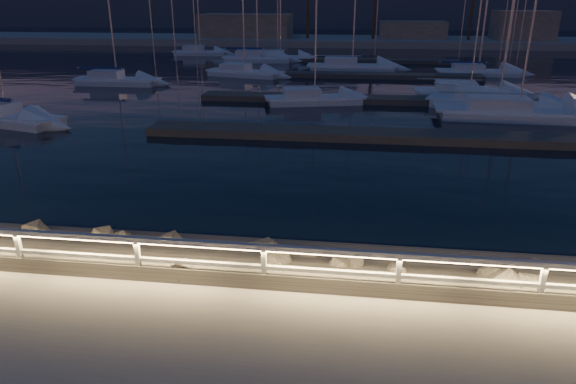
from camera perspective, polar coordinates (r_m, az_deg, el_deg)
name	(u,v)px	position (r m, az deg, el deg)	size (l,w,h in m)	color
ground	(352,292)	(11.88, 7.08, -11.00)	(400.00, 400.00, 0.00)	#9E998E
harbor_water	(358,94)	(41.96, 7.75, 10.70)	(400.00, 440.00, 0.60)	black
guard_rail	(350,262)	(11.49, 6.90, -7.70)	(44.11, 0.12, 1.06)	silver
riprap	(493,282)	(13.35, 21.80, -9.30)	(23.35, 2.65, 1.31)	slate
floating_docks	(358,85)	(43.13, 7.80, 11.73)	(22.00, 36.00, 0.40)	#564E48
far_shore	(359,39)	(84.38, 7.88, 16.53)	(160.00, 14.00, 5.20)	#9E998E
distant_hills	(277,4)	(145.49, -1.19, 20.15)	(230.00, 37.50, 18.00)	#3A475B
sailboat_a	(5,116)	(34.13, -28.92, 7.41)	(7.43, 3.82, 12.26)	silver
sailboat_c	(494,103)	(36.31, 21.95, 9.17)	(9.09, 5.67, 15.00)	silver
sailboat_e	(115,80)	(46.25, -18.66, 11.76)	(7.15, 2.27, 12.16)	silver
sailboat_f	(312,98)	(35.82, 2.68, 10.40)	(7.05, 3.59, 11.58)	silver
sailboat_g	(467,92)	(40.22, 19.24, 10.46)	(8.03, 2.80, 13.42)	silver
sailboat_h	(514,111)	(34.06, 23.78, 8.25)	(9.92, 3.36, 16.55)	silver
sailboat_i	(256,58)	(60.22, -3.60, 14.65)	(8.01, 2.86, 13.48)	silver
sailboat_j	(243,72)	(49.08, -5.04, 13.17)	(7.56, 3.95, 12.41)	silver
sailboat_k	(350,66)	(53.20, 6.89, 13.73)	(9.03, 2.92, 15.18)	silver
sailboat_l	(476,71)	(52.52, 20.18, 12.49)	(7.81, 2.41, 13.14)	silver
sailboat_m	(199,52)	(68.44, -9.86, 15.09)	(7.05, 2.51, 11.86)	silver
sailboat_n	(279,57)	(61.25, -1.02, 14.75)	(7.76, 2.95, 12.93)	silver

